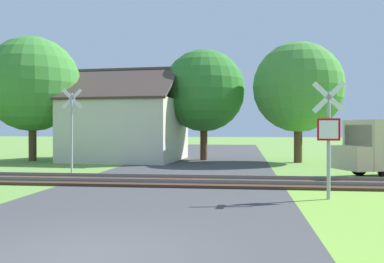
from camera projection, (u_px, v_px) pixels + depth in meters
The scene contains 9 objects.
ground_plane at pixel (81, 258), 6.40m from camera, with size 160.00×160.00×0.00m, color #6B9942.
road_asphalt at pixel (120, 227), 8.39m from camera, with size 7.49×80.00×0.01m, color #424244.
rail_track at pixel (174, 181), 15.03m from camera, with size 60.00×2.60×0.22m.
stop_sign_near at pixel (329, 133), 11.54m from camera, with size 0.87×0.22×3.21m.
crossing_sign_far at pixel (72, 124), 18.40m from camera, with size 0.87×0.18×3.63m.
house at pixel (127, 128), 25.41m from camera, with size 6.97×6.95×5.48m.
tree_center at pixel (204, 91), 25.51m from camera, with size 4.90×4.90×6.60m.
tree_right at pixel (298, 87), 23.68m from camera, with size 5.00×5.00×6.69m.
tree_left at pixel (32, 84), 24.78m from camera, with size 5.48×5.48×7.21m.
Camera 1 is at (2.42, -6.14, 1.96)m, focal length 40.00 mm.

